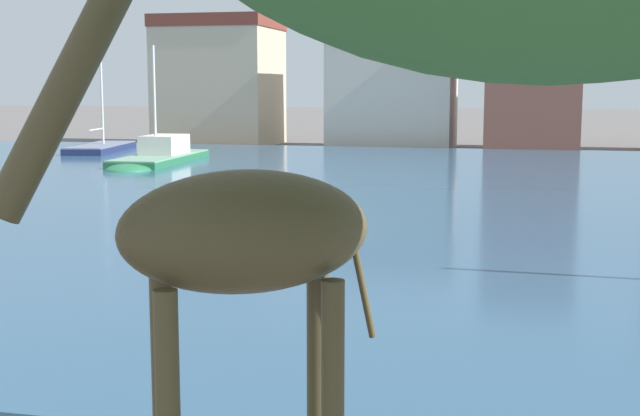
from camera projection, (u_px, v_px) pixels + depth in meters
The scene contains 7 objects.
harbor_water at pixel (410, 197), 29.37m from camera, with size 87.28×41.94×0.38m, color #2D5170.
giraffe_statue at pixel (224, 246), 6.54m from camera, with size 2.92×1.85×5.41m.
sailboat_green at pixel (156, 160), 40.01m from camera, with size 2.71×8.81×5.77m.
sailboat_navy at pixel (105, 150), 47.86m from camera, with size 3.12×7.60×8.50m.
townhouse_wide_warehouse at pixel (220, 81), 57.64m from camera, with size 7.49×6.86×8.46m.
townhouse_tall_gabled at pixel (394, 83), 54.12m from camera, with size 7.69×6.68×8.20m.
townhouse_corner_house at pixel (533, 68), 50.64m from camera, with size 5.42×6.19×9.87m.
Camera 1 is at (3.59, -2.06, 3.97)m, focal length 48.46 mm.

